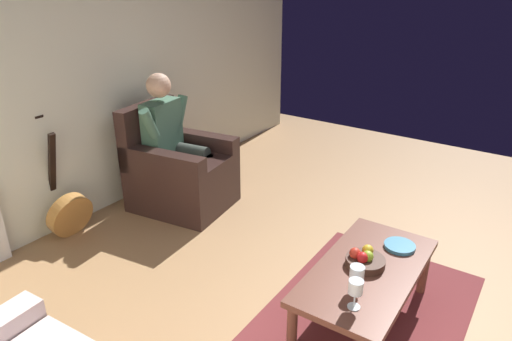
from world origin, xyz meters
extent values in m
plane|color=#A1784E|center=(0.00, 0.00, 0.00)|extent=(6.70, 6.70, 0.00)
cube|color=white|center=(0.00, -2.82, 1.31)|extent=(5.81, 0.06, 2.62)
cube|color=maroon|center=(0.29, -0.21, 0.00)|extent=(1.82, 1.17, 0.01)
cube|color=#301D1A|center=(-0.24, -2.21, 0.20)|extent=(0.82, 0.92, 0.40)
cube|color=#301D1A|center=(-0.25, -2.15, 0.45)|extent=(0.52, 0.77, 0.10)
cube|color=#301D1A|center=(-0.52, -2.25, 0.52)|extent=(0.25, 0.84, 0.24)
cube|color=#301D1A|center=(0.04, -2.17, 0.52)|extent=(0.25, 0.84, 0.24)
cube|color=#301D1A|center=(-0.19, -2.56, 0.67)|extent=(0.72, 0.22, 0.55)
cube|color=#456C55|center=(-0.22, -2.39, 0.74)|extent=(0.40, 0.23, 0.49)
sphere|color=tan|center=(-0.22, -2.39, 1.13)|extent=(0.22, 0.22, 0.22)
cylinder|color=#353C36|center=(-0.36, -2.21, 0.51)|extent=(0.18, 0.41, 0.13)
cylinder|color=#353C36|center=(-0.39, -2.02, 0.25)|extent=(0.13, 0.13, 0.50)
cylinder|color=#456C55|center=(-0.44, -2.37, 0.85)|extent=(0.21, 0.12, 0.29)
cylinder|color=#353C36|center=(-0.13, -2.18, 0.51)|extent=(0.18, 0.41, 0.13)
cylinder|color=#353C36|center=(-0.16, -1.99, 0.25)|extent=(0.13, 0.13, 0.50)
cylinder|color=#456C55|center=(0.00, -2.31, 0.85)|extent=(0.21, 0.12, 0.29)
cube|color=brown|center=(0.29, -0.21, 0.38)|extent=(1.11, 0.57, 0.04)
cylinder|color=brown|center=(-0.22, 0.02, 0.18)|extent=(0.06, 0.06, 0.36)
cylinder|color=brown|center=(-0.21, -0.44, 0.18)|extent=(0.06, 0.06, 0.36)
cylinder|color=brown|center=(0.79, -0.43, 0.18)|extent=(0.06, 0.06, 0.36)
cylinder|color=#B87D3B|center=(0.68, -2.61, 0.19)|extent=(0.38, 0.20, 0.39)
cylinder|color=black|center=(0.68, -2.56, 0.21)|extent=(0.11, 0.03, 0.10)
cube|color=black|center=(0.68, -2.73, 0.63)|extent=(0.05, 0.17, 0.52)
cube|color=black|center=(0.68, -2.82, 0.94)|extent=(0.07, 0.07, 0.14)
cylinder|color=silver|center=(0.66, -0.13, 0.40)|extent=(0.07, 0.07, 0.01)
cylinder|color=silver|center=(0.66, -0.13, 0.45)|extent=(0.01, 0.01, 0.09)
cylinder|color=silver|center=(0.66, -0.13, 0.53)|extent=(0.08, 0.08, 0.08)
cylinder|color=#590C19|center=(0.66, -0.13, 0.51)|extent=(0.07, 0.07, 0.03)
cylinder|color=silver|center=(0.53, -0.18, 0.40)|extent=(0.07, 0.07, 0.01)
cylinder|color=silver|center=(0.53, -0.18, 0.45)|extent=(0.01, 0.01, 0.08)
cylinder|color=silver|center=(0.53, -0.18, 0.52)|extent=(0.08, 0.08, 0.07)
cylinder|color=#590C19|center=(0.53, -0.18, 0.50)|extent=(0.07, 0.07, 0.03)
cylinder|color=#3F271D|center=(0.27, -0.23, 0.43)|extent=(0.24, 0.24, 0.05)
sphere|color=red|center=(0.30, -0.24, 0.47)|extent=(0.07, 0.07, 0.07)
sphere|color=#8CAB2B|center=(0.27, -0.22, 0.47)|extent=(0.07, 0.07, 0.07)
sphere|color=gold|center=(0.21, -0.24, 0.47)|extent=(0.07, 0.07, 0.07)
sphere|color=red|center=(0.29, -0.29, 0.47)|extent=(0.07, 0.07, 0.07)
cylinder|color=teal|center=(-0.04, -0.12, 0.41)|extent=(0.20, 0.20, 0.02)
camera|label=1|loc=(2.56, 0.54, 2.04)|focal=32.25mm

